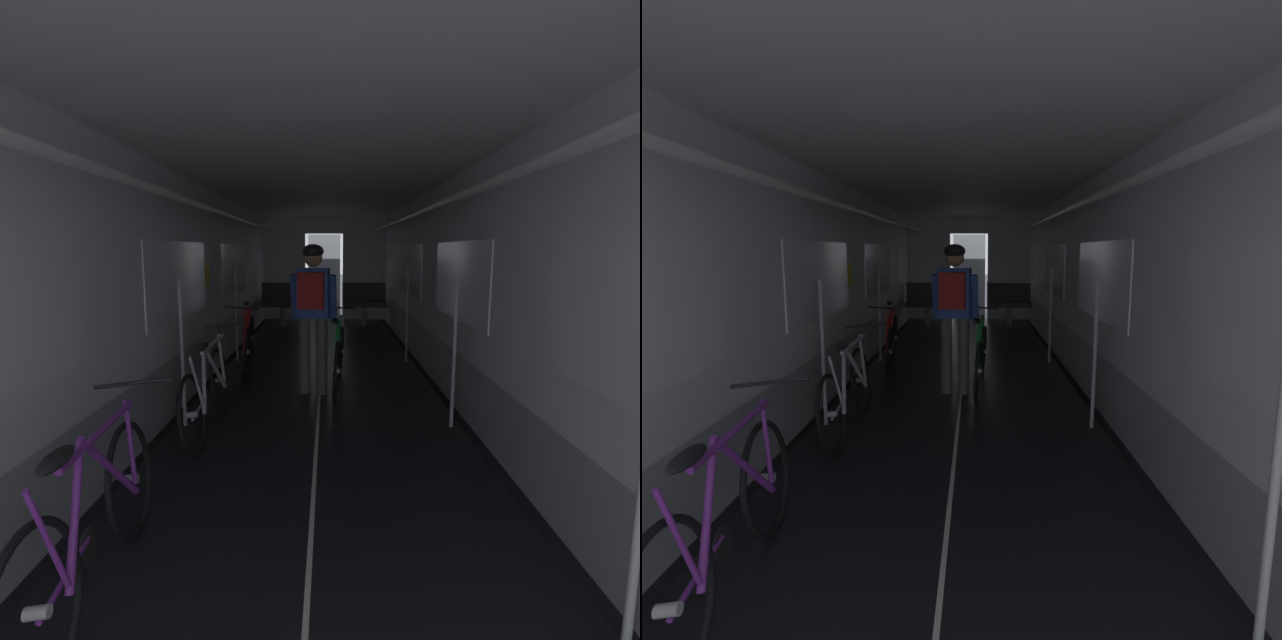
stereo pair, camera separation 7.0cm
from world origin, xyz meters
TOP-DOWN VIEW (x-y plane):
  - ground_plane at (0.00, 0.00)m, footprint 60.00×60.00m
  - train_car_shell at (-0.00, 3.60)m, footprint 3.14×12.34m
  - bench_seat_far_left at (-0.90, 8.07)m, footprint 0.98×0.51m
  - bench_seat_far_right at (0.90, 8.07)m, footprint 0.98×0.51m
  - bicycle_red at (-1.04, 4.35)m, footprint 0.44×1.69m
  - bicycle_silver at (-1.01, 1.98)m, footprint 0.44×1.69m
  - bicycle_purple at (-1.01, -0.12)m, footprint 0.44×1.69m
  - person_cyclist_aisle at (-0.07, 3.10)m, footprint 0.55×0.42m
  - bicycle_green_in_aisle at (0.23, 3.37)m, footprint 0.44×1.69m

SIDE VIEW (x-z plane):
  - ground_plane at x=0.00m, z-range 0.00..0.00m
  - bicycle_silver at x=-1.01m, z-range -0.10..0.86m
  - bicycle_purple at x=-1.01m, z-range -0.09..0.86m
  - bicycle_red at x=-1.04m, z-range -0.09..0.86m
  - bicycle_green_in_aisle at x=0.23m, z-range -0.09..0.85m
  - bench_seat_far_left at x=-0.90m, z-range 0.09..1.04m
  - bench_seat_far_right at x=0.90m, z-range 0.09..1.04m
  - person_cyclist_aisle at x=-0.07m, z-range 0.21..1.94m
  - train_car_shell at x=0.00m, z-range 0.41..2.98m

